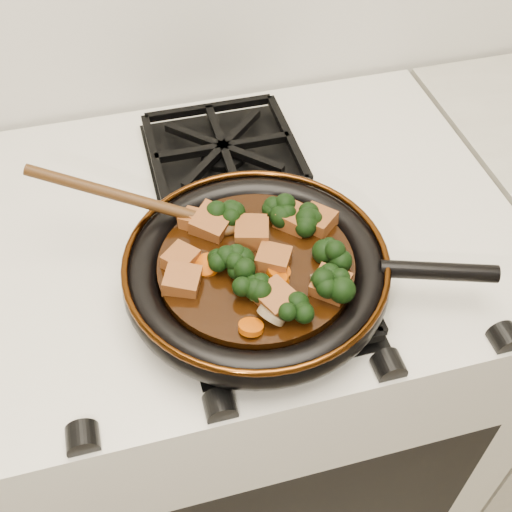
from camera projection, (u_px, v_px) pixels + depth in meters
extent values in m
cube|color=silver|center=(248.00, 384.00, 1.24)|extent=(0.76, 0.60, 0.90)
cylinder|color=black|center=(256.00, 276.00, 0.80)|extent=(0.30, 0.30, 0.01)
torus|color=black|center=(256.00, 271.00, 0.79)|extent=(0.33, 0.33, 0.04)
torus|color=#401F09|center=(256.00, 260.00, 0.77)|extent=(0.33, 0.33, 0.01)
cylinder|color=black|center=(439.00, 271.00, 0.77)|extent=(0.14, 0.07, 0.02)
cylinder|color=black|center=(256.00, 267.00, 0.79)|extent=(0.24, 0.24, 0.02)
cube|color=brown|center=(181.00, 259.00, 0.77)|extent=(0.05, 0.05, 0.02)
cube|color=brown|center=(330.00, 285.00, 0.74)|extent=(0.06, 0.06, 0.02)
cube|color=brown|center=(207.00, 223.00, 0.81)|extent=(0.05, 0.05, 0.02)
cube|color=brown|center=(273.00, 260.00, 0.77)|extent=(0.05, 0.05, 0.03)
cube|color=brown|center=(317.00, 221.00, 0.81)|extent=(0.06, 0.06, 0.02)
cube|color=brown|center=(251.00, 229.00, 0.80)|extent=(0.05, 0.05, 0.03)
cube|color=brown|center=(252.00, 234.00, 0.80)|extent=(0.05, 0.05, 0.03)
cube|color=brown|center=(195.00, 221.00, 0.81)|extent=(0.05, 0.05, 0.03)
cube|color=brown|center=(212.00, 223.00, 0.81)|extent=(0.06, 0.07, 0.03)
cube|color=brown|center=(295.00, 219.00, 0.82)|extent=(0.06, 0.06, 0.03)
cube|color=brown|center=(276.00, 299.00, 0.73)|extent=(0.05, 0.05, 0.03)
cube|color=brown|center=(182.00, 281.00, 0.75)|extent=(0.05, 0.05, 0.03)
cylinder|color=#B54605|center=(278.00, 281.00, 0.75)|extent=(0.03, 0.03, 0.02)
cylinder|color=#B54605|center=(278.00, 271.00, 0.76)|extent=(0.03, 0.03, 0.02)
cylinder|color=#B54605|center=(207.00, 265.00, 0.77)|extent=(0.03, 0.03, 0.02)
cylinder|color=#B54605|center=(251.00, 327.00, 0.71)|extent=(0.03, 0.03, 0.02)
cylinder|color=olive|center=(271.00, 315.00, 0.72)|extent=(0.04, 0.04, 0.03)
cylinder|color=olive|center=(325.00, 277.00, 0.75)|extent=(0.04, 0.04, 0.03)
cylinder|color=olive|center=(213.00, 219.00, 0.82)|extent=(0.04, 0.04, 0.03)
ellipsoid|color=#42260E|center=(221.00, 224.00, 0.81)|extent=(0.07, 0.06, 0.02)
cylinder|color=#42260E|center=(125.00, 197.00, 0.80)|extent=(0.02, 0.02, 0.25)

